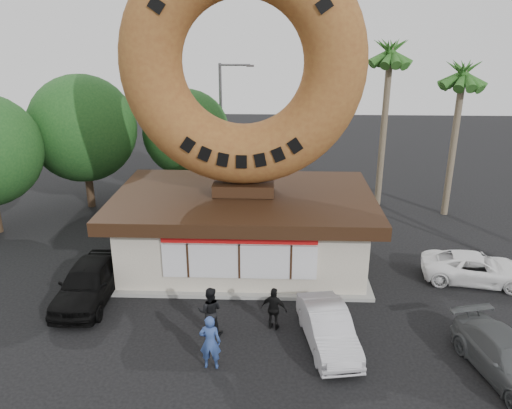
{
  "coord_description": "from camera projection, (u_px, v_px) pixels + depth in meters",
  "views": [
    {
      "loc": [
        1.32,
        -14.38,
        10.24
      ],
      "look_at": [
        0.61,
        4.0,
        3.52
      ],
      "focal_mm": 35.0,
      "sensor_mm": 36.0,
      "label": 1
    }
  ],
  "objects": [
    {
      "name": "ground",
      "position": [
        234.0,
        341.0,
        17.06
      ],
      "size": [
        90.0,
        90.0,
        0.0
      ],
      "primitive_type": "plane",
      "color": "black",
      "rests_on": "ground"
    },
    {
      "name": "tree_west",
      "position": [
        83.0,
        129.0,
        28.01
      ],
      "size": [
        6.0,
        6.0,
        7.65
      ],
      "color": "#473321",
      "rests_on": "ground"
    },
    {
      "name": "palm_far",
      "position": [
        463.0,
        79.0,
        25.82
      ],
      "size": [
        2.6,
        2.6,
        8.75
      ],
      "color": "#726651",
      "rests_on": "ground"
    },
    {
      "name": "person_left",
      "position": [
        210.0,
        342.0,
        15.46
      ],
      "size": [
        0.68,
        0.45,
        1.85
      ],
      "primitive_type": "imported",
      "rotation": [
        0.0,
        0.0,
        3.12
      ],
      "color": "navy",
      "rests_on": "ground"
    },
    {
      "name": "person_right",
      "position": [
        274.0,
        309.0,
        17.49
      ],
      "size": [
        1.01,
        0.67,
        1.6
      ],
      "primitive_type": "imported",
      "rotation": [
        0.0,
        0.0,
        2.82
      ],
      "color": "black",
      "rests_on": "ground"
    },
    {
      "name": "street_lamp",
      "position": [
        224.0,
        122.0,
        30.6
      ],
      "size": [
        2.11,
        0.2,
        8.0
      ],
      "color": "#59595E",
      "rests_on": "ground"
    },
    {
      "name": "donut_shop",
      "position": [
        244.0,
        226.0,
        22.07
      ],
      "size": [
        11.2,
        7.2,
        3.8
      ],
      "color": "beige",
      "rests_on": "ground"
    },
    {
      "name": "palm_near",
      "position": [
        390.0,
        59.0,
        27.04
      ],
      "size": [
        2.6,
        2.6,
        9.75
      ],
      "color": "#726651",
      "rests_on": "ground"
    },
    {
      "name": "giant_donut",
      "position": [
        243.0,
        63.0,
        19.69
      ],
      "size": [
        9.86,
        2.51,
        9.86
      ],
      "primitive_type": "torus",
      "rotation": [
        1.57,
        0.0,
        0.0
      ],
      "color": "#905E2A",
      "rests_on": "donut_shop"
    },
    {
      "name": "tree_mid",
      "position": [
        186.0,
        133.0,
        29.9
      ],
      "size": [
        5.2,
        5.2,
        6.63
      ],
      "color": "#473321",
      "rests_on": "ground"
    },
    {
      "name": "car_grey",
      "position": [
        508.0,
        359.0,
        15.15
      ],
      "size": [
        2.68,
        4.61,
        1.26
      ],
      "primitive_type": "imported",
      "rotation": [
        0.0,
        0.0,
        0.22
      ],
      "color": "#575A5C",
      "rests_on": "ground"
    },
    {
      "name": "car_black",
      "position": [
        89.0,
        282.0,
        19.33
      ],
      "size": [
        1.88,
        4.63,
        1.58
      ],
      "primitive_type": "imported",
      "rotation": [
        0.0,
        0.0,
        0.0
      ],
      "color": "black",
      "rests_on": "ground"
    },
    {
      "name": "car_silver",
      "position": [
        328.0,
        328.0,
        16.66
      ],
      "size": [
        2.01,
        4.11,
        1.3
      ],
      "primitive_type": "imported",
      "rotation": [
        0.0,
        0.0,
        0.17
      ],
      "color": "#B4B3B9",
      "rests_on": "ground"
    },
    {
      "name": "car_white",
      "position": [
        476.0,
        268.0,
        20.81
      ],
      "size": [
        4.62,
        2.72,
        1.21
      ],
      "primitive_type": "imported",
      "rotation": [
        0.0,
        0.0,
        1.4
      ],
      "color": "white",
      "rests_on": "ground"
    },
    {
      "name": "person_center",
      "position": [
        210.0,
        311.0,
        17.19
      ],
      "size": [
        0.87,
        0.68,
        1.77
      ],
      "primitive_type": "imported",
      "rotation": [
        0.0,
        0.0,
        3.13
      ],
      "color": "black",
      "rests_on": "ground"
    }
  ]
}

